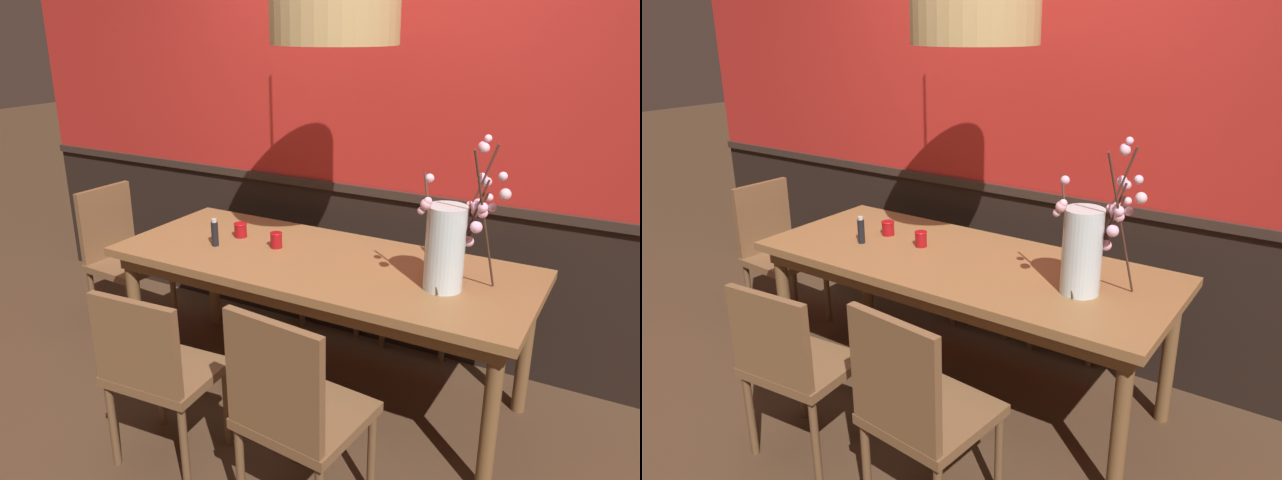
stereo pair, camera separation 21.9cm
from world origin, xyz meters
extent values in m
plane|color=#4C3321|center=(0.00, 0.00, 0.00)|extent=(24.00, 24.00, 0.00)
cube|color=black|center=(0.00, 0.72, 0.47)|extent=(5.43, 0.12, 0.95)
cube|color=#31241E|center=(0.00, 0.71, 0.97)|extent=(5.43, 0.14, 0.05)
cube|color=#B2231E|center=(0.00, 0.72, 1.86)|extent=(5.43, 0.12, 1.84)
cube|color=olive|center=(0.00, 0.00, 0.75)|extent=(2.16, 0.86, 0.04)
cube|color=brown|center=(0.00, 0.00, 0.69)|extent=(2.05, 0.75, 0.08)
cylinder|color=brown|center=(-0.99, -0.34, 0.36)|extent=(0.07, 0.07, 0.73)
cylinder|color=brown|center=(0.99, -0.34, 0.36)|extent=(0.07, 0.07, 0.73)
cylinder|color=brown|center=(-0.99, 0.34, 0.36)|extent=(0.07, 0.07, 0.73)
cylinder|color=brown|center=(0.99, 0.34, 0.36)|extent=(0.07, 0.07, 0.73)
cube|color=brown|center=(-0.29, 0.78, 0.44)|extent=(0.48, 0.45, 0.04)
cube|color=brown|center=(-0.31, 0.96, 0.69)|extent=(0.42, 0.07, 0.45)
cylinder|color=brown|center=(-0.08, 0.62, 0.21)|extent=(0.04, 0.04, 0.42)
cylinder|color=brown|center=(-0.47, 0.59, 0.21)|extent=(0.04, 0.04, 0.42)
cylinder|color=brown|center=(-0.11, 0.97, 0.21)|extent=(0.04, 0.04, 0.42)
cylinder|color=brown|center=(-0.50, 0.94, 0.21)|extent=(0.04, 0.04, 0.42)
cube|color=brown|center=(-0.33, -0.80, 0.44)|extent=(0.48, 0.42, 0.04)
cube|color=brown|center=(-0.32, -0.97, 0.66)|extent=(0.43, 0.07, 0.40)
cylinder|color=brown|center=(-0.54, -0.65, 0.21)|extent=(0.04, 0.04, 0.42)
cylinder|color=brown|center=(-0.15, -0.62, 0.21)|extent=(0.04, 0.04, 0.42)
cylinder|color=brown|center=(-0.51, -0.97, 0.21)|extent=(0.04, 0.04, 0.42)
cylinder|color=brown|center=(-0.12, -0.94, 0.21)|extent=(0.04, 0.04, 0.42)
cube|color=brown|center=(0.28, 0.78, 0.45)|extent=(0.46, 0.44, 0.04)
cube|color=brown|center=(0.27, 0.97, 0.72)|extent=(0.42, 0.06, 0.49)
cylinder|color=brown|center=(0.48, 0.61, 0.22)|extent=(0.04, 0.04, 0.43)
cylinder|color=brown|center=(0.11, 0.59, 0.22)|extent=(0.04, 0.04, 0.43)
cylinder|color=brown|center=(0.46, 0.97, 0.22)|extent=(0.04, 0.04, 0.43)
cylinder|color=brown|center=(0.09, 0.95, 0.22)|extent=(0.04, 0.04, 0.43)
cube|color=brown|center=(-1.38, 0.01, 0.46)|extent=(0.43, 0.44, 0.04)
cube|color=brown|center=(-1.56, 0.02, 0.71)|extent=(0.06, 0.39, 0.45)
cylinder|color=brown|center=(-1.19, 0.17, 0.22)|extent=(0.04, 0.04, 0.44)
cylinder|color=brown|center=(-1.21, -0.18, 0.22)|extent=(0.04, 0.04, 0.44)
cylinder|color=brown|center=(-1.54, 0.19, 0.22)|extent=(0.04, 0.04, 0.44)
cylinder|color=brown|center=(-1.56, -0.16, 0.22)|extent=(0.04, 0.04, 0.44)
cube|color=brown|center=(0.37, -0.77, 0.44)|extent=(0.48, 0.48, 0.04)
cube|color=brown|center=(0.35, -0.96, 0.70)|extent=(0.42, 0.07, 0.47)
cylinder|color=brown|center=(0.20, -0.56, 0.21)|extent=(0.04, 0.04, 0.42)
cylinder|color=brown|center=(0.58, -0.59, 0.21)|extent=(0.04, 0.04, 0.42)
cylinder|color=brown|center=(0.16, -0.94, 0.21)|extent=(0.04, 0.04, 0.42)
cylinder|color=silver|center=(0.66, -0.05, 0.96)|extent=(0.18, 0.18, 0.39)
cylinder|color=silver|center=(0.66, -0.05, 0.82)|extent=(0.15, 0.15, 0.09)
cylinder|color=#472D23|center=(0.72, 0.08, 1.10)|extent=(0.23, 0.08, 0.65)
sphere|color=#F6A6CD|center=(0.73, 0.19, 1.38)|extent=(0.05, 0.05, 0.05)
sphere|color=#F4A9BD|center=(0.75, 0.14, 1.26)|extent=(0.03, 0.03, 0.03)
sphere|color=#EEAEBE|center=(0.74, 0.15, 1.38)|extent=(0.05, 0.05, 0.05)
sphere|color=#FCBDC3|center=(0.71, 0.11, 1.13)|extent=(0.03, 0.03, 0.03)
sphere|color=#F3B9CE|center=(0.74, 0.19, 1.42)|extent=(0.03, 0.03, 0.03)
cylinder|color=#472D23|center=(0.61, -0.10, 1.04)|extent=(0.13, 0.09, 0.53)
sphere|color=#E9AAC6|center=(0.57, -0.14, 1.15)|extent=(0.03, 0.03, 0.03)
sphere|color=beige|center=(0.60, -0.14, 1.20)|extent=(0.04, 0.04, 0.04)
sphere|color=#E9A7BC|center=(0.59, -0.15, 1.18)|extent=(0.05, 0.05, 0.05)
sphere|color=#E7ADC2|center=(0.60, -0.14, 1.29)|extent=(0.04, 0.04, 0.04)
cylinder|color=#472D23|center=(0.74, 0.02, 1.01)|extent=(0.19, 0.14, 0.47)
sphere|color=#F3B9C2|center=(0.77, 0.02, 1.07)|extent=(0.05, 0.05, 0.05)
sphere|color=#F6BAC9|center=(0.81, 0.06, 1.19)|extent=(0.03, 0.03, 0.03)
sphere|color=#EFAECD|center=(0.75, 0.00, 1.00)|extent=(0.05, 0.05, 0.05)
sphere|color=#F4AAC1|center=(0.76, 0.07, 1.13)|extent=(0.04, 0.04, 0.04)
cylinder|color=#472D23|center=(0.73, 0.02, 1.03)|extent=(0.18, 0.08, 0.51)
sphere|color=#FDAEBD|center=(0.76, 0.07, 1.15)|extent=(0.05, 0.05, 0.05)
sphere|color=#F9AFCA|center=(0.77, 0.05, 1.12)|extent=(0.04, 0.04, 0.04)
sphere|color=#F5AACA|center=(0.75, 0.11, 1.26)|extent=(0.05, 0.05, 0.05)
sphere|color=#EDA7D0|center=(0.76, 0.03, 1.15)|extent=(0.05, 0.05, 0.05)
sphere|color=beige|center=(0.75, 0.07, 1.11)|extent=(0.05, 0.05, 0.05)
sphere|color=#E9AFCD|center=(0.78, 0.09, 1.25)|extent=(0.04, 0.04, 0.04)
cylinder|color=#472D23|center=(0.82, -0.04, 1.11)|extent=(0.08, 0.27, 0.66)
sphere|color=#E9A7C5|center=(0.84, -0.03, 1.18)|extent=(0.04, 0.04, 0.04)
sphere|color=#F8B7D2|center=(0.81, -0.06, 1.18)|extent=(0.04, 0.04, 0.04)
sphere|color=#F1B0D3|center=(0.79, -0.05, 1.08)|extent=(0.05, 0.05, 0.05)
sphere|color=silver|center=(0.88, -0.08, 1.32)|extent=(0.04, 0.04, 0.04)
sphere|color=#F5A6CF|center=(0.81, -0.05, 1.15)|extent=(0.04, 0.04, 0.04)
sphere|color=beige|center=(0.90, -0.07, 1.25)|extent=(0.05, 0.05, 0.05)
cylinder|color=#9E0F14|center=(-0.28, 0.03, 0.81)|extent=(0.06, 0.06, 0.08)
torus|color=red|center=(-0.28, 0.03, 0.85)|extent=(0.07, 0.07, 0.01)
cylinder|color=silver|center=(-0.28, 0.03, 0.80)|extent=(0.04, 0.04, 0.04)
cylinder|color=#9E0F14|center=(-0.55, 0.07, 0.81)|extent=(0.07, 0.07, 0.08)
torus|color=red|center=(-0.55, 0.07, 0.85)|extent=(0.07, 0.07, 0.01)
cylinder|color=silver|center=(-0.55, 0.07, 0.80)|extent=(0.05, 0.05, 0.04)
cylinder|color=black|center=(-0.58, -0.11, 0.84)|extent=(0.04, 0.04, 0.13)
cylinder|color=beige|center=(-0.58, -0.11, 0.91)|extent=(0.03, 0.03, 0.02)
cylinder|color=tan|center=(0.09, -0.03, 1.92)|extent=(0.57, 0.57, 0.23)
sphere|color=#F9EAB7|center=(0.09, -0.03, 1.89)|extent=(0.14, 0.14, 0.14)
camera|label=1|loc=(1.41, -2.50, 1.91)|focal=34.13mm
camera|label=2|loc=(1.59, -2.39, 1.91)|focal=34.13mm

